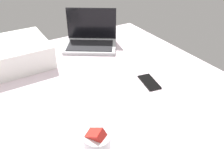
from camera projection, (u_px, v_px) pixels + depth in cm
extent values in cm
cube|color=silver|center=(56.00, 120.00, 110.67)|extent=(180.00, 140.00, 18.00)
cube|color=#B7BABC|center=(90.00, 46.00, 155.68)|extent=(40.21, 37.33, 2.00)
cube|color=black|center=(90.00, 45.00, 153.77)|extent=(33.57, 30.11, 0.40)
cube|color=black|center=(92.00, 24.00, 158.91)|extent=(28.15, 18.93, 21.00)
cylinder|color=silver|center=(97.00, 148.00, 78.51)|extent=(9.00, 9.00, 11.00)
cube|color=orange|center=(96.00, 149.00, 79.88)|extent=(5.12, 5.57, 5.12)
cube|color=#268C33|center=(101.00, 143.00, 77.65)|extent=(6.47, 6.37, 4.52)
cube|color=red|center=(96.00, 136.00, 75.62)|extent=(7.03, 7.64, 6.24)
cube|color=black|center=(149.00, 82.00, 120.78)|extent=(9.50, 15.09, 0.80)
cube|color=white|center=(0.00, 56.00, 131.59)|extent=(52.00, 36.00, 13.00)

